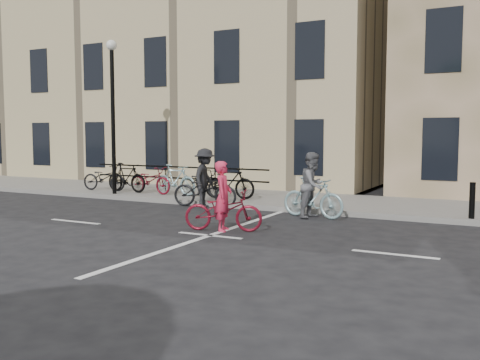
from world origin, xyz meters
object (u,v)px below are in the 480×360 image
at_px(lamp_post, 113,97).
at_px(cyclist_pink, 223,207).
at_px(cyclist_dark, 205,184).
at_px(cyclist_grey, 313,191).

xyz_separation_m(lamp_post, cyclist_pink, (6.48, -3.75, -2.93)).
height_order(cyclist_pink, cyclist_dark, cyclist_dark).
bearing_deg(cyclist_grey, cyclist_pink, 167.36).
xyz_separation_m(cyclist_pink, cyclist_dark, (-2.48, 3.25, 0.15)).
bearing_deg(cyclist_dark, cyclist_pink, -154.04).
relative_size(cyclist_pink, cyclist_grey, 1.03).
bearing_deg(cyclist_pink, lamp_post, 42.55).
bearing_deg(lamp_post, cyclist_dark, -7.13).
relative_size(cyclist_pink, cyclist_dark, 0.91).
distance_m(lamp_post, cyclist_grey, 8.19).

